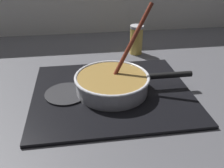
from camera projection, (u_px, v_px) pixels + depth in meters
name	position (u px, v px, depth m)	size (l,w,h in m)	color
ground	(93.00, 111.00, 0.84)	(2.40, 1.60, 0.04)	#4C4C51
hob_plate	(112.00, 92.00, 0.89)	(0.56, 0.48, 0.01)	black
burner_ring	(112.00, 90.00, 0.89)	(0.19, 0.19, 0.01)	#592D0C
spare_burner	(66.00, 94.00, 0.87)	(0.15, 0.15, 0.01)	#262628
cooking_pan	(113.00, 82.00, 0.87)	(0.43, 0.27, 0.30)	silver
condiment_jar	(136.00, 40.00, 1.19)	(0.06, 0.06, 0.14)	gold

